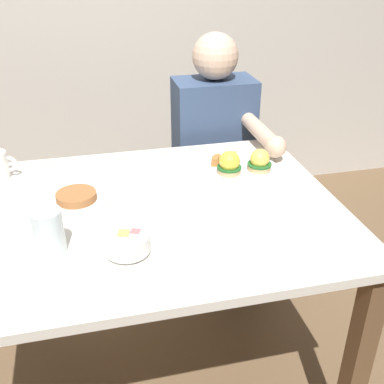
% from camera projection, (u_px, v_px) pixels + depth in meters
% --- Properties ---
extents(ground_plane, '(6.00, 6.00, 0.00)m').
position_uv_depth(ground_plane, '(154.00, 377.00, 1.78)').
color(ground_plane, brown).
extents(dining_table, '(1.20, 0.90, 0.74)m').
position_uv_depth(dining_table, '(146.00, 238.00, 1.48)').
color(dining_table, white).
rests_on(dining_table, ground_plane).
extents(eggs_benedict_plate, '(0.27, 0.27, 0.09)m').
position_uv_depth(eggs_benedict_plate, '(242.00, 167.00, 1.63)').
color(eggs_benedict_plate, white).
rests_on(eggs_benedict_plate, dining_table).
extents(fruit_bowl, '(0.12, 0.12, 0.06)m').
position_uv_depth(fruit_bowl, '(127.00, 243.00, 1.21)').
color(fruit_bowl, white).
rests_on(fruit_bowl, dining_table).
extents(fork, '(0.13, 0.12, 0.00)m').
position_uv_depth(fork, '(312.00, 242.00, 1.27)').
color(fork, silver).
rests_on(fork, dining_table).
extents(water_glass_far, '(0.08, 0.08, 0.12)m').
position_uv_depth(water_glass_far, '(49.00, 234.00, 1.20)').
color(water_glass_far, silver).
rests_on(water_glass_far, dining_table).
extents(side_plate, '(0.20, 0.20, 0.04)m').
position_uv_depth(side_plate, '(77.00, 199.00, 1.45)').
color(side_plate, white).
rests_on(side_plate, dining_table).
extents(diner_person, '(0.34, 0.54, 1.14)m').
position_uv_depth(diner_person, '(216.00, 149.00, 2.06)').
color(diner_person, '#33333D').
rests_on(diner_person, ground_plane).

